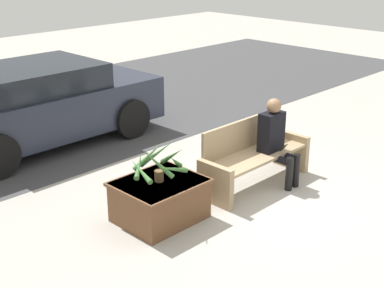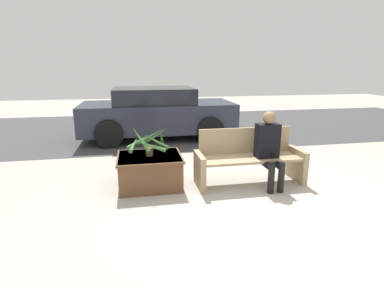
{
  "view_description": "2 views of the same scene",
  "coord_description": "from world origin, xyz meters",
  "px_view_note": "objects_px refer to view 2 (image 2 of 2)",
  "views": [
    {
      "loc": [
        -5.46,
        -4.07,
        3.31
      ],
      "look_at": [
        -0.8,
        0.54,
        0.84
      ],
      "focal_mm": 50.0,
      "sensor_mm": 36.0,
      "label": 1
    },
    {
      "loc": [
        -1.64,
        -4.3,
        1.97
      ],
      "look_at": [
        -0.76,
        0.28,
        0.75
      ],
      "focal_mm": 28.0,
      "sensor_mm": 36.0,
      "label": 2
    }
  ],
  "objects_px": {
    "planter_box": "(150,170)",
    "person_seated": "(269,146)",
    "potted_plant": "(148,141)",
    "bench": "(249,158)",
    "parked_car": "(157,113)"
  },
  "relations": [
    {
      "from": "parked_car",
      "to": "planter_box",
      "type": "bearing_deg",
      "value": -96.53
    },
    {
      "from": "person_seated",
      "to": "potted_plant",
      "type": "height_order",
      "value": "person_seated"
    },
    {
      "from": "bench",
      "to": "person_seated",
      "type": "height_order",
      "value": "person_seated"
    },
    {
      "from": "person_seated",
      "to": "potted_plant",
      "type": "bearing_deg",
      "value": 170.04
    },
    {
      "from": "bench",
      "to": "person_seated",
      "type": "bearing_deg",
      "value": -36.26
    },
    {
      "from": "planter_box",
      "to": "potted_plant",
      "type": "bearing_deg",
      "value": 139.41
    },
    {
      "from": "bench",
      "to": "potted_plant",
      "type": "xyz_separation_m",
      "value": [
        -1.69,
        0.15,
        0.35
      ]
    },
    {
      "from": "planter_box",
      "to": "person_seated",
      "type": "bearing_deg",
      "value": -9.8
    },
    {
      "from": "planter_box",
      "to": "parked_car",
      "type": "bearing_deg",
      "value": 83.47
    },
    {
      "from": "potted_plant",
      "to": "person_seated",
      "type": "bearing_deg",
      "value": -9.96
    },
    {
      "from": "bench",
      "to": "potted_plant",
      "type": "height_order",
      "value": "potted_plant"
    },
    {
      "from": "planter_box",
      "to": "parked_car",
      "type": "height_order",
      "value": "parked_car"
    },
    {
      "from": "potted_plant",
      "to": "bench",
      "type": "bearing_deg",
      "value": -5.01
    },
    {
      "from": "potted_plant",
      "to": "parked_car",
      "type": "height_order",
      "value": "parked_car"
    },
    {
      "from": "planter_box",
      "to": "parked_car",
      "type": "relative_size",
      "value": 0.25
    }
  ]
}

